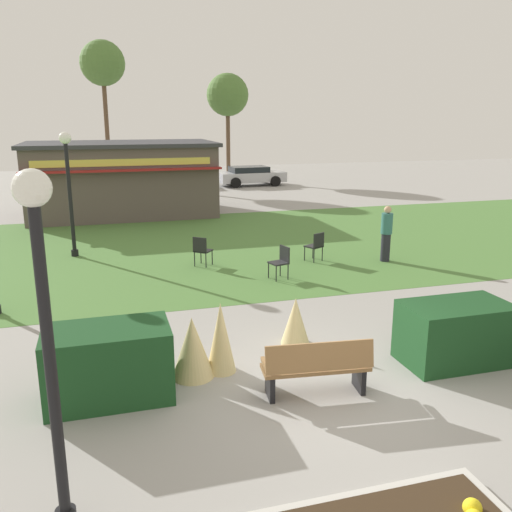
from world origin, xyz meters
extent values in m
plane|color=#999691|center=(0.00, 0.00, 0.00)|extent=(80.00, 80.00, 0.00)
cube|color=#4C7A38|center=(0.00, 10.29, 0.00)|extent=(36.00, 12.00, 0.01)
sphere|color=yellow|center=(0.32, -3.18, 0.19)|extent=(0.21, 0.21, 0.21)
cube|color=olive|center=(-0.23, -0.06, 0.45)|extent=(1.74, 0.66, 0.06)
cube|color=olive|center=(-0.26, -0.28, 0.73)|extent=(1.70, 0.31, 0.44)
cube|color=black|center=(-0.96, 0.02, 0.23)|extent=(0.13, 0.45, 0.45)
cube|color=black|center=(0.49, -0.14, 0.23)|extent=(0.13, 0.45, 0.45)
cube|color=olive|center=(-1.04, 0.03, 0.57)|extent=(0.11, 0.44, 0.06)
cube|color=olive|center=(0.57, -0.15, 0.57)|extent=(0.11, 0.44, 0.06)
cube|color=#19421E|center=(-3.36, 0.70, 0.58)|extent=(1.90, 1.10, 1.15)
cube|color=#19421E|center=(2.59, 0.32, 0.55)|extent=(1.89, 1.10, 1.09)
cone|color=#D1BC7F|center=(-1.49, 1.11, 0.62)|extent=(0.51, 0.51, 1.24)
cone|color=#D1BC7F|center=(-2.00, 1.05, 0.53)|extent=(0.71, 0.71, 1.06)
cone|color=#D1BC7F|center=(0.14, 1.87, 0.46)|extent=(0.56, 0.56, 0.92)
cylinder|color=black|center=(-3.90, -2.00, 1.74)|extent=(0.12, 0.12, 3.49)
sphere|color=white|center=(-3.90, -2.00, 3.65)|extent=(0.36, 0.36, 0.36)
cylinder|color=black|center=(-4.20, 10.15, 0.10)|extent=(0.22, 0.22, 0.20)
cylinder|color=black|center=(-4.20, 10.15, 1.74)|extent=(0.12, 0.12, 3.49)
sphere|color=white|center=(-4.20, 10.15, 3.65)|extent=(0.36, 0.36, 0.36)
cube|color=#594C47|center=(-2.33, 17.47, 1.51)|extent=(7.82, 4.49, 3.02)
cube|color=#333338|center=(-2.33, 17.47, 3.10)|extent=(8.12, 4.79, 0.16)
cube|color=maroon|center=(-2.33, 15.04, 2.17)|extent=(7.92, 0.36, 0.08)
cube|color=#D8CC4C|center=(-2.33, 15.20, 2.48)|extent=(7.04, 0.04, 0.28)
cube|color=black|center=(1.18, 6.03, 0.45)|extent=(0.54, 0.54, 0.04)
cube|color=black|center=(1.37, 6.08, 0.67)|extent=(0.15, 0.44, 0.44)
cylinder|color=black|center=(0.94, 6.16, 0.23)|extent=(0.03, 0.03, 0.45)
cylinder|color=black|center=(1.04, 5.80, 0.23)|extent=(0.03, 0.03, 0.45)
cylinder|color=black|center=(1.31, 6.26, 0.23)|extent=(0.03, 0.03, 0.45)
cylinder|color=black|center=(1.41, 5.89, 0.23)|extent=(0.03, 0.03, 0.45)
cube|color=black|center=(2.81, 7.54, 0.45)|extent=(0.59, 0.59, 0.04)
cube|color=black|center=(2.90, 7.37, 0.67)|extent=(0.41, 0.23, 0.44)
cylinder|color=black|center=(2.89, 7.80, 0.23)|extent=(0.03, 0.03, 0.45)
cylinder|color=black|center=(2.55, 7.63, 0.23)|extent=(0.03, 0.03, 0.45)
cylinder|color=black|center=(3.06, 7.46, 0.23)|extent=(0.03, 0.03, 0.45)
cylinder|color=black|center=(2.72, 7.29, 0.23)|extent=(0.03, 0.03, 0.45)
cube|color=black|center=(-0.52, 7.92, 0.45)|extent=(0.62, 0.62, 0.04)
cube|color=black|center=(-0.64, 7.77, 0.67)|extent=(0.36, 0.31, 0.44)
cylinder|color=black|center=(-0.25, 7.95, 0.23)|extent=(0.03, 0.03, 0.45)
cylinder|color=black|center=(-0.54, 8.19, 0.23)|extent=(0.03, 0.03, 0.45)
cylinder|color=black|center=(-0.49, 7.65, 0.23)|extent=(0.03, 0.03, 0.45)
cylinder|color=black|center=(-0.78, 7.90, 0.23)|extent=(0.03, 0.03, 0.45)
cylinder|color=#23232D|center=(4.89, 6.91, 0.42)|extent=(0.28, 0.28, 0.85)
cylinder|color=#336B66|center=(4.89, 6.91, 1.16)|extent=(0.34, 0.34, 0.62)
sphere|color=tan|center=(4.89, 6.91, 1.58)|extent=(0.22, 0.22, 0.22)
cube|color=silver|center=(-4.29, 25.85, 0.55)|extent=(4.27, 1.97, 0.60)
cube|color=black|center=(-4.44, 25.84, 0.98)|extent=(2.37, 1.68, 0.44)
cylinder|color=black|center=(-3.03, 26.82, 0.32)|extent=(0.65, 0.25, 0.64)
cylinder|color=black|center=(-2.95, 24.98, 0.32)|extent=(0.65, 0.25, 0.64)
cylinder|color=black|center=(-5.63, 26.72, 0.32)|extent=(0.65, 0.25, 0.64)
cylinder|color=black|center=(-5.56, 24.88, 0.32)|extent=(0.65, 0.25, 0.64)
cube|color=navy|center=(0.78, 25.85, 0.55)|extent=(4.26, 1.96, 0.60)
cube|color=black|center=(0.63, 25.85, 0.98)|extent=(2.37, 1.67, 0.44)
cylinder|color=black|center=(2.05, 26.82, 0.32)|extent=(0.65, 0.24, 0.64)
cylinder|color=black|center=(2.12, 24.98, 0.32)|extent=(0.65, 0.24, 0.64)
cylinder|color=black|center=(-0.55, 26.72, 0.32)|extent=(0.65, 0.24, 0.64)
cylinder|color=black|center=(-0.48, 24.88, 0.32)|extent=(0.65, 0.24, 0.64)
cube|color=#B7BABF|center=(5.95, 25.85, 0.55)|extent=(4.28, 2.01, 0.60)
cube|color=black|center=(5.80, 25.84, 0.98)|extent=(2.39, 1.70, 0.44)
cylinder|color=black|center=(7.20, 26.83, 0.32)|extent=(0.65, 0.25, 0.64)
cylinder|color=black|center=(7.30, 25.00, 0.32)|extent=(0.65, 0.25, 0.64)
cylinder|color=black|center=(4.60, 26.70, 0.32)|extent=(0.65, 0.25, 0.64)
cylinder|color=black|center=(4.70, 24.87, 0.32)|extent=(0.65, 0.25, 0.64)
cylinder|color=brown|center=(-2.61, 29.86, 3.20)|extent=(0.28, 0.28, 6.40)
sphere|color=#4C7233|center=(-2.61, 29.86, 7.50)|extent=(2.80, 2.80, 2.80)
cylinder|color=brown|center=(5.33, 29.44, 2.28)|extent=(0.28, 0.28, 4.55)
sphere|color=#4C7233|center=(5.33, 29.44, 5.65)|extent=(2.80, 2.80, 2.80)
camera|label=1|loc=(-3.30, -7.30, 4.28)|focal=38.02mm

